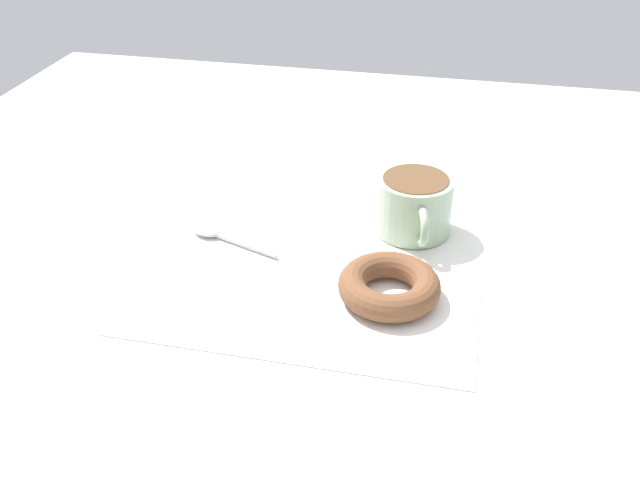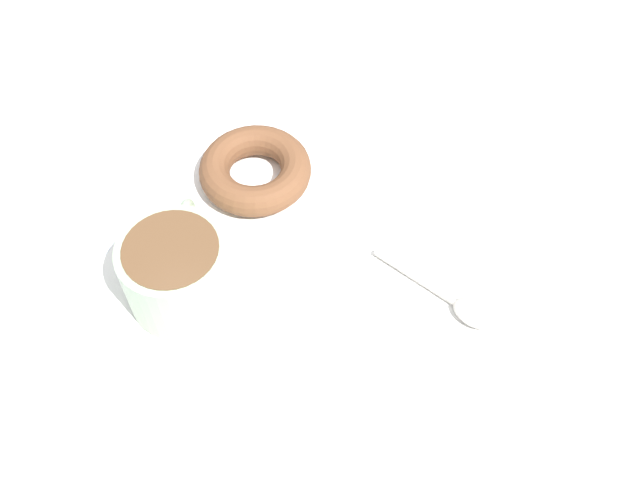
# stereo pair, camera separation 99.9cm
# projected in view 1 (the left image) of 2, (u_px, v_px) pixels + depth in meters

# --- Properties ---
(ground_plane) EXTENTS (1.20, 1.20, 0.02)m
(ground_plane) POSITION_uv_depth(u_px,v_px,m) (300.00, 258.00, 0.80)
(ground_plane) COLOR #B2BCC6
(napkin) EXTENTS (0.35, 0.35, 0.00)m
(napkin) POSITION_uv_depth(u_px,v_px,m) (320.00, 257.00, 0.78)
(napkin) COLOR white
(napkin) RESTS_ON ground_plane
(coffee_cup) EXTENTS (0.11, 0.09, 0.07)m
(coffee_cup) POSITION_uv_depth(u_px,v_px,m) (414.00, 204.00, 0.81)
(coffee_cup) COLOR #9EB793
(coffee_cup) RESTS_ON napkin
(donut) EXTENTS (0.10, 0.10, 0.03)m
(donut) POSITION_uv_depth(u_px,v_px,m) (389.00, 286.00, 0.71)
(donut) COLOR brown
(donut) RESTS_ON napkin
(spoon) EXTENTS (0.05, 0.11, 0.01)m
(spoon) POSITION_uv_depth(u_px,v_px,m) (216.00, 234.00, 0.81)
(spoon) COLOR #B7B2A8
(spoon) RESTS_ON napkin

